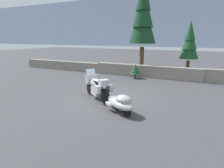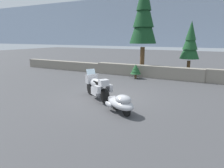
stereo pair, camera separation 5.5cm
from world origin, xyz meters
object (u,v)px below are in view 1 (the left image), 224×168
pine_tree_tall (143,14)px  car_shaped_trailer (121,103)px  pine_tree_secondary (190,42)px  touring_motorcycle (97,86)px

pine_tree_tall → car_shaped_trailer: bearing=-75.3°
car_shaped_trailer → pine_tree_tall: size_ratio=0.27×
car_shaped_trailer → pine_tree_secondary: (1.14, 9.43, 2.13)m
touring_motorcycle → pine_tree_secondary: size_ratio=0.49×
touring_motorcycle → pine_tree_tall: size_ratio=0.27×
pine_tree_secondary → touring_motorcycle: bearing=-110.0°
touring_motorcycle → pine_tree_secondary: 8.94m
car_shaped_trailer → pine_tree_tall: (-2.31, 8.78, 4.22)m
touring_motorcycle → car_shaped_trailer: size_ratio=0.98×
touring_motorcycle → car_shaped_trailer: (1.84, -1.23, -0.21)m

